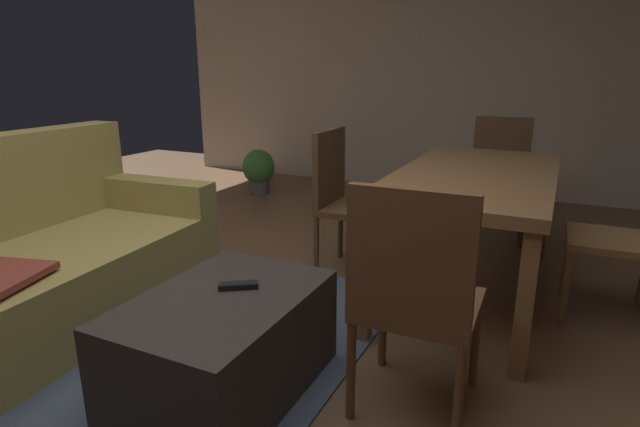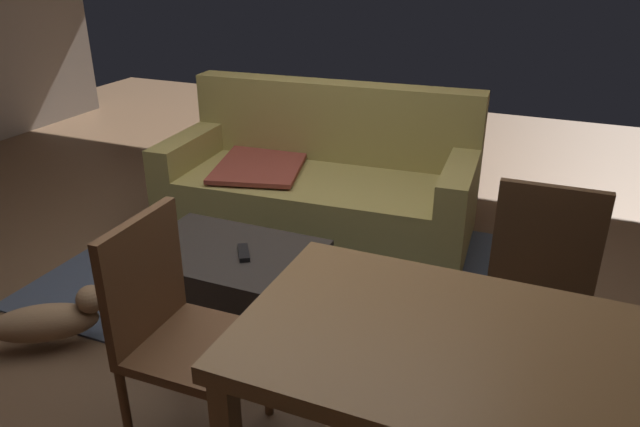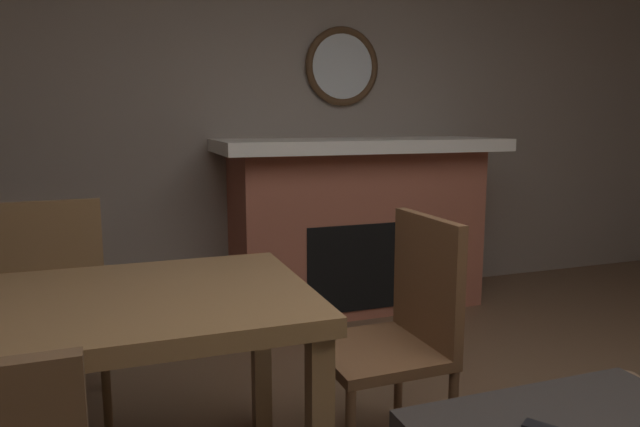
# 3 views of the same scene
# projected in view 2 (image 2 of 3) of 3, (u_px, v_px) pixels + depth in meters

# --- Properties ---
(floor) EXTENTS (9.58, 9.58, 0.00)m
(floor) POSITION_uv_depth(u_px,v_px,m) (264.00, 314.00, 3.22)
(floor) COLOR brown
(area_rug) EXTENTS (2.60, 2.00, 0.01)m
(area_rug) POSITION_uv_depth(u_px,v_px,m) (284.00, 270.00, 3.64)
(area_rug) COLOR #3D475B
(area_rug) RESTS_ON ground
(couch) EXTENTS (2.10, 1.07, 0.96)m
(couch) POSITION_uv_depth(u_px,v_px,m) (320.00, 184.00, 4.08)
(couch) COLOR #9E8E4C
(couch) RESTS_ON ground
(ottoman_coffee_table) EXTENTS (0.88, 0.61, 0.44)m
(ottoman_coffee_table) POSITION_uv_depth(u_px,v_px,m) (232.00, 288.00, 3.05)
(ottoman_coffee_table) COLOR #2D2826
(ottoman_coffee_table) RESTS_ON ground
(tv_remote) EXTENTS (0.13, 0.16, 0.02)m
(tv_remote) POSITION_uv_depth(u_px,v_px,m) (244.00, 253.00, 2.91)
(tv_remote) COLOR black
(tv_remote) RESTS_ON ottoman_coffee_table
(dining_table) EXTENTS (1.75, 0.84, 0.74)m
(dining_table) POSITION_uv_depth(u_px,v_px,m) (525.00, 378.00, 1.75)
(dining_table) COLOR brown
(dining_table) RESTS_ON ground
(dining_chair_north) EXTENTS (0.45, 0.45, 0.93)m
(dining_chair_north) POSITION_uv_depth(u_px,v_px,m) (540.00, 285.00, 2.49)
(dining_chair_north) COLOR #513823
(dining_chair_north) RESTS_ON ground
(dining_chair_west) EXTENTS (0.45, 0.45, 0.93)m
(dining_chair_west) POSITION_uv_depth(u_px,v_px,m) (172.00, 321.00, 2.25)
(dining_chair_west) COLOR brown
(dining_chair_west) RESTS_ON ground
(small_dog) EXTENTS (0.52, 0.45, 0.27)m
(small_dog) POSITION_uv_depth(u_px,v_px,m) (50.00, 320.00, 2.90)
(small_dog) COLOR #8C6B4C
(small_dog) RESTS_ON ground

